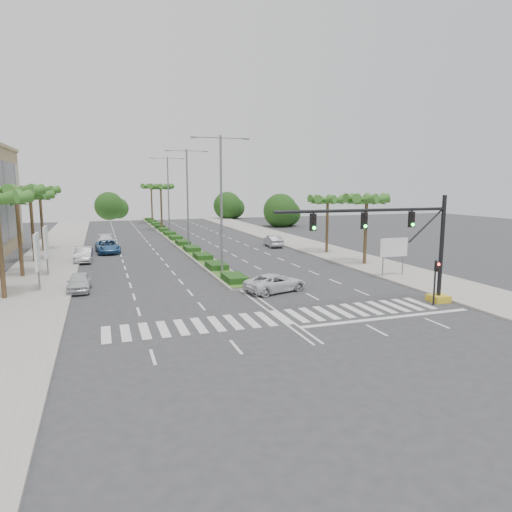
# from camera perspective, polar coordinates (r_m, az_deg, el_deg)

# --- Properties ---
(ground) EXTENTS (160.00, 160.00, 0.00)m
(ground) POSITION_cam_1_polar(r_m,az_deg,el_deg) (27.61, 3.17, -7.66)
(ground) COLOR #333335
(ground) RESTS_ON ground
(footpath_right) EXTENTS (6.00, 120.00, 0.15)m
(footpath_right) POSITION_cam_1_polar(r_m,az_deg,el_deg) (51.72, 10.51, 0.11)
(footpath_right) COLOR gray
(footpath_right) RESTS_ON ground
(footpath_left) EXTENTS (6.00, 120.00, 0.15)m
(footpath_left) POSITION_cam_1_polar(r_m,az_deg,el_deg) (45.49, -25.16, -1.80)
(footpath_left) COLOR gray
(footpath_left) RESTS_ON ground
(median) EXTENTS (2.20, 75.00, 0.20)m
(median) POSITION_cam_1_polar(r_m,az_deg,el_deg) (70.65, -10.63, 2.47)
(median) COLOR gray
(median) RESTS_ON ground
(median_grass) EXTENTS (1.80, 75.00, 0.04)m
(median_grass) POSITION_cam_1_polar(r_m,az_deg,el_deg) (70.64, -10.63, 2.56)
(median_grass) COLOR #3D6322
(median_grass) RESTS_ON median
(signal_gantry) EXTENTS (12.60, 1.20, 7.20)m
(signal_gantry) POSITION_cam_1_polar(r_m,az_deg,el_deg) (31.47, 19.08, 0.37)
(signal_gantry) COLOR gold
(signal_gantry) RESTS_ON ground
(pedestrian_signal) EXTENTS (0.28, 0.36, 3.00)m
(pedestrian_signal) POSITION_cam_1_polar(r_m,az_deg,el_deg) (32.02, 21.57, -2.20)
(pedestrian_signal) COLOR black
(pedestrian_signal) RESTS_ON ground
(direction_sign) EXTENTS (2.70, 0.11, 3.40)m
(direction_sign) POSITION_cam_1_polar(r_m,az_deg,el_deg) (40.45, 16.82, 0.84)
(direction_sign) COLOR slate
(direction_sign) RESTS_ON ground
(billboard_near) EXTENTS (0.18, 2.10, 4.35)m
(billboard_near) POSITION_cam_1_polar(r_m,az_deg,el_deg) (37.12, -25.68, 0.44)
(billboard_near) COLOR slate
(billboard_near) RESTS_ON ground
(billboard_far) EXTENTS (0.18, 2.10, 4.35)m
(billboard_far) POSITION_cam_1_polar(r_m,az_deg,el_deg) (43.04, -24.77, 1.55)
(billboard_far) COLOR slate
(billboard_far) RESTS_ON ground
(palm_left_mid) EXTENTS (4.57, 4.68, 7.95)m
(palm_left_mid) POSITION_cam_1_polar(r_m,az_deg,el_deg) (43.02, -27.80, 6.85)
(palm_left_mid) COLOR brown
(palm_left_mid) RESTS_ON ground
(palm_left_far) EXTENTS (4.57, 4.68, 7.35)m
(palm_left_far) POSITION_cam_1_polar(r_m,az_deg,el_deg) (50.95, -26.39, 6.46)
(palm_left_far) COLOR brown
(palm_left_far) RESTS_ON ground
(palm_left_end) EXTENTS (4.57, 4.68, 7.75)m
(palm_left_end) POSITION_cam_1_polar(r_m,az_deg,el_deg) (58.88, -25.42, 7.11)
(palm_left_end) COLOR brown
(palm_left_end) RESTS_ON ground
(palm_right_near) EXTENTS (4.57, 4.68, 7.05)m
(palm_right_near) POSITION_cam_1_polar(r_m,az_deg,el_deg) (45.66, 13.66, 6.59)
(palm_right_near) COLOR brown
(palm_right_near) RESTS_ON ground
(palm_right_far) EXTENTS (4.57, 4.68, 6.75)m
(palm_right_far) POSITION_cam_1_polar(r_m,az_deg,el_deg) (52.59, 8.95, 6.69)
(palm_right_far) COLOR brown
(palm_right_far) RESTS_ON ground
(palm_median_a) EXTENTS (4.57, 4.68, 8.05)m
(palm_median_a) POSITION_cam_1_polar(r_m,az_deg,el_deg) (80.14, -11.83, 8.25)
(palm_median_a) COLOR brown
(palm_median_a) RESTS_ON ground
(palm_median_b) EXTENTS (4.57, 4.68, 8.05)m
(palm_median_b) POSITION_cam_1_polar(r_m,az_deg,el_deg) (95.04, -12.96, 8.29)
(palm_median_b) COLOR brown
(palm_median_b) RESTS_ON ground
(streetlight_near) EXTENTS (5.10, 0.25, 12.00)m
(streetlight_near) POSITION_cam_1_polar(r_m,az_deg,el_deg) (39.79, -4.37, 7.37)
(streetlight_near) COLOR slate
(streetlight_near) RESTS_ON ground
(streetlight_mid) EXTENTS (5.10, 0.25, 12.00)m
(streetlight_mid) POSITION_cam_1_polar(r_m,az_deg,el_deg) (55.43, -8.56, 7.74)
(streetlight_mid) COLOR slate
(streetlight_mid) RESTS_ON ground
(streetlight_far) EXTENTS (5.10, 0.25, 12.00)m
(streetlight_far) POSITION_cam_1_polar(r_m,az_deg,el_deg) (71.22, -10.91, 7.92)
(streetlight_far) COLOR slate
(streetlight_far) RESTS_ON ground
(car_parked_a) EXTENTS (1.78, 4.08, 1.37)m
(car_parked_a) POSITION_cam_1_polar(r_m,az_deg,el_deg) (36.47, -21.22, -3.05)
(car_parked_a) COLOR silver
(car_parked_a) RESTS_ON ground
(car_parked_b) EXTENTS (1.79, 4.69, 1.52)m
(car_parked_b) POSITION_cam_1_polar(r_m,az_deg,el_deg) (50.02, -20.75, 0.18)
(car_parked_b) COLOR #B2B2B7
(car_parked_b) RESTS_ON ground
(car_parked_c) EXTENTS (2.93, 5.55, 1.49)m
(car_parked_c) POSITION_cam_1_polar(r_m,az_deg,el_deg) (55.60, -18.04, 1.13)
(car_parked_c) COLOR #316197
(car_parked_c) RESTS_ON ground
(car_parked_d) EXTENTS (2.16, 5.17, 1.49)m
(car_parked_d) POSITION_cam_1_polar(r_m,az_deg,el_deg) (60.92, -18.28, 1.76)
(car_parked_d) COLOR white
(car_parked_d) RESTS_ON ground
(car_crossing) EXTENTS (5.26, 3.54, 1.34)m
(car_crossing) POSITION_cam_1_polar(r_m,az_deg,el_deg) (33.89, 2.45, -3.35)
(car_crossing) COLOR white
(car_crossing) RESTS_ON ground
(car_right) EXTENTS (2.00, 4.64, 1.49)m
(car_right) POSITION_cam_1_polar(r_m,az_deg,el_deg) (58.35, 2.18, 1.91)
(car_right) COLOR #A7A7AB
(car_right) RESTS_ON ground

